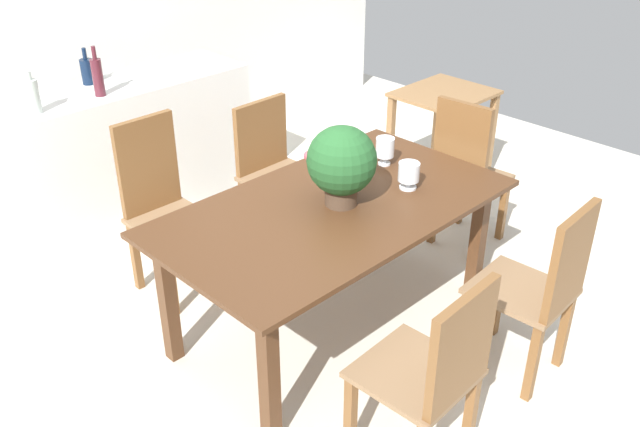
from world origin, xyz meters
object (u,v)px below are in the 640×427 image
chair_far_right (271,164)px  wine_bottle_clear (33,96)px  kitchen_counter (120,154)px  side_table (443,112)px  wine_bottle_dark (87,71)px  wine_bottle_amber (98,76)px  dining_table (333,221)px  crystal_vase_left (409,173)px  wine_glass (352,156)px  chair_far_left (161,200)px  chair_near_left (435,371)px  chair_near_right (542,286)px  flower_centerpiece (342,163)px  chair_foot_end (466,170)px

chair_far_right → wine_bottle_clear: (-1.14, 0.80, 0.55)m
kitchen_counter → side_table: bearing=-30.0°
kitchen_counter → wine_bottle_dark: (-0.07, 0.14, 0.58)m
wine_bottle_amber → kitchen_counter: bearing=42.4°
dining_table → wine_bottle_clear: 1.96m
crystal_vase_left → side_table: (1.50, 0.85, -0.29)m
wine_glass → wine_bottle_dark: wine_bottle_dark is taller
chair_far_left → wine_bottle_amber: (0.12, 0.79, 0.53)m
chair_far_left → crystal_vase_left: 1.45m
chair_far_right → wine_bottle_amber: size_ratio=2.99×
side_table → wine_bottle_clear: bearing=157.9°
chair_near_left → crystal_vase_left: (0.84, 0.84, 0.32)m
wine_bottle_amber → wine_bottle_dark: bearing=76.5°
chair_far_right → wine_bottle_amber: wine_bottle_amber is taller
dining_table → chair_far_left: (-0.42, 1.00, -0.10)m
dining_table → chair_far_left: size_ratio=1.77×
chair_near_right → wine_bottle_clear: size_ratio=3.89×
kitchen_counter → chair_far_right: bearing=-57.8°
flower_centerpiece → side_table: (1.88, 0.72, -0.43)m
kitchen_counter → wine_bottle_amber: 0.64m
chair_near_left → wine_bottle_amber: wine_bottle_amber is taller
flower_centerpiece → crystal_vase_left: 0.43m
chair_far_right → flower_centerpiece: size_ratio=2.22×
chair_near_left → flower_centerpiece: size_ratio=2.27×
chair_far_right → chair_far_left: bearing=177.7°
chair_near_right → wine_glass: size_ratio=6.57×
chair_foot_end → crystal_vase_left: (-0.78, -0.14, 0.29)m
chair_far_right → kitchen_counter: (-0.58, 0.92, -0.04)m
chair_foot_end → chair_near_left: size_ratio=1.08×
wine_bottle_clear → chair_far_left: bearing=-68.7°
wine_bottle_clear → wine_bottle_amber: bearing=0.6°
wine_glass → wine_bottle_clear: (-1.06, 1.59, 0.22)m
chair_far_right → side_table: 1.53m
chair_far_right → chair_near_right: (0.01, -1.97, 0.01)m
chair_far_right → flower_centerpiece: bearing=-112.0°
wine_bottle_amber → wine_bottle_clear: bearing=-179.4°
chair_near_right → chair_foot_end: bearing=-131.4°
chair_far_left → flower_centerpiece: (0.46, -1.01, 0.43)m
chair_near_right → wine_glass: 1.23m
chair_far_left → chair_near_left: 1.99m
chair_near_left → crystal_vase_left: 1.23m
chair_foot_end → wine_bottle_amber: size_ratio=3.28×
dining_table → chair_far_left: chair_far_left is taller
chair_foot_end → wine_bottle_dark: 2.55m
dining_table → flower_centerpiece: flower_centerpiece is taller
chair_foot_end → flower_centerpiece: bearing=86.3°
chair_far_left → chair_near_right: size_ratio=1.07×
chair_far_left → wine_bottle_amber: wine_bottle_amber is taller
chair_far_right → side_table: size_ratio=1.30×
wine_bottle_clear → chair_foot_end: bearing=-42.9°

